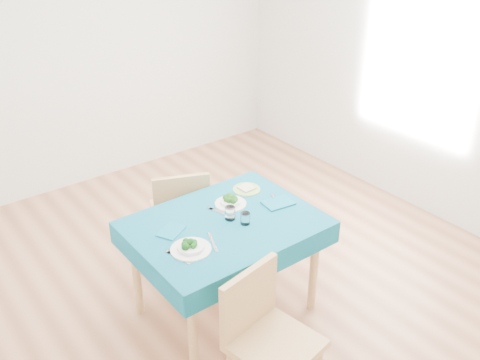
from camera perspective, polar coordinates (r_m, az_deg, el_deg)
room_shell at (r=3.68m, az=-0.00°, el=6.85°), size 4.02×4.52×2.73m
table at (r=3.79m, az=-1.56°, el=-9.33°), size 1.23×0.93×0.76m
chair_near at (r=3.09m, az=3.87°, el=-15.44°), size 0.52×0.56×1.12m
chair_far at (r=4.28m, az=-6.55°, el=-2.10°), size 0.58×0.60×1.08m
bowl_near at (r=3.30m, az=-5.29°, el=-6.91°), size 0.25×0.25×0.08m
bowl_far at (r=3.75m, az=-1.02°, el=-2.18°), size 0.22×0.22×0.07m
fork_near at (r=3.26m, az=-6.53°, el=-8.24°), size 0.07×0.19×0.00m
knife_near at (r=3.38m, az=-2.92°, el=-6.62°), size 0.10×0.22×0.00m
fork_far at (r=3.67m, az=-2.05°, el=-3.47°), size 0.09×0.19×0.00m
knife_far at (r=3.82m, az=3.93°, el=-2.20°), size 0.08×0.20×0.00m
napkin_near at (r=3.50m, az=-7.34°, el=-5.42°), size 0.22×0.20×0.01m
napkin_far at (r=3.78m, az=4.10°, el=-2.46°), size 0.23×0.17×0.01m
tumbler_center at (r=3.58m, az=-1.07°, el=-3.56°), size 0.07×0.07×0.09m
tumbler_side at (r=3.53m, az=0.56°, el=-4.12°), size 0.06×0.06×0.08m
side_plate at (r=3.94m, az=0.71°, el=-1.01°), size 0.20×0.20×0.01m
bread_slice at (r=3.94m, az=0.71°, el=-0.85°), size 0.11×0.11×0.02m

